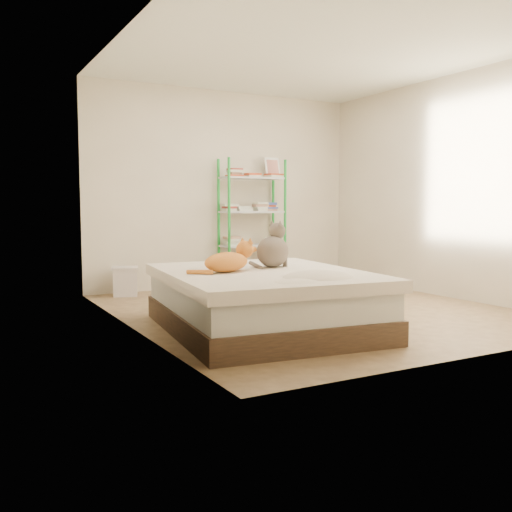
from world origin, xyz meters
TOP-DOWN VIEW (x-y plane):
  - room at (0.00, 0.00)m, footprint 3.81×4.21m
  - bed at (-0.92, -0.59)m, footprint 1.84×2.20m
  - orange_cat at (-1.23, -0.52)m, footprint 0.60×0.45m
  - grey_cat at (-0.70, -0.39)m, footprint 0.45×0.42m
  - shelf_unit at (0.31, 1.88)m, footprint 0.89×0.36m
  - cardboard_box at (0.26, 0.54)m, footprint 0.51×0.49m
  - white_bin at (-1.45, 1.85)m, footprint 0.37×0.35m

SIDE VIEW (x-z plane):
  - cardboard_box at x=0.26m, z-range -0.02..0.37m
  - white_bin at x=-1.45m, z-range 0.00..0.35m
  - bed at x=-0.92m, z-range 0.00..0.52m
  - orange_cat at x=-1.23m, z-range 0.52..0.73m
  - grey_cat at x=-0.70m, z-range 0.52..0.93m
  - shelf_unit at x=0.31m, z-range -0.03..1.71m
  - room at x=0.00m, z-range 0.00..2.61m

